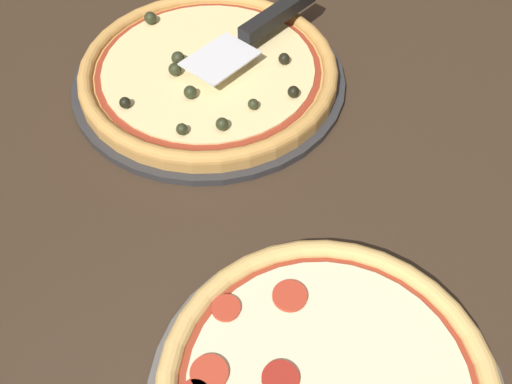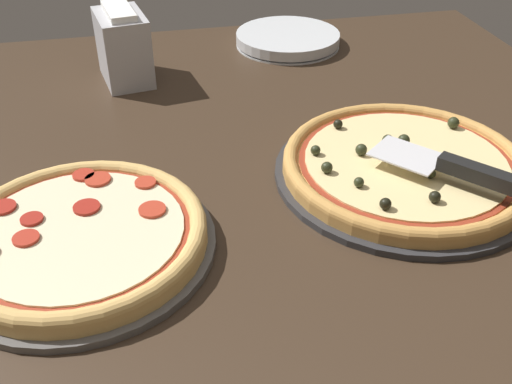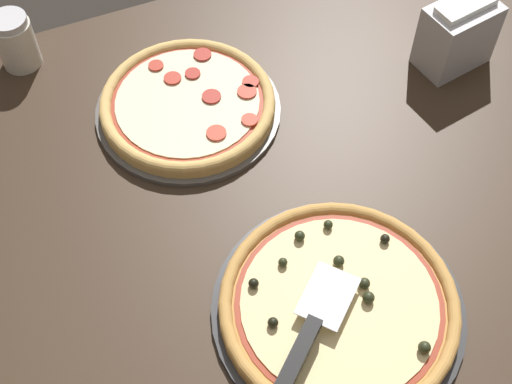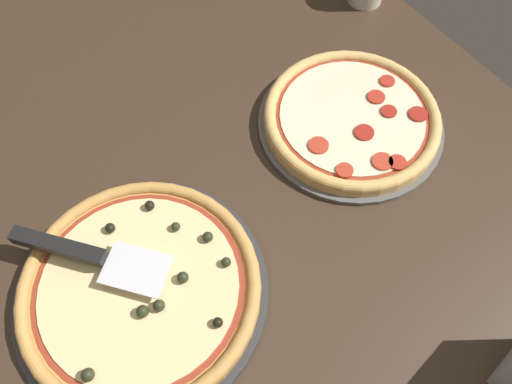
% 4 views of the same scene
% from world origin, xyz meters
% --- Properties ---
extents(ground_plane, '(1.47, 1.20, 0.04)m').
position_xyz_m(ground_plane, '(0.00, 0.00, -0.02)').
color(ground_plane, '#38281C').
extents(pizza_pan_front, '(0.38, 0.38, 0.01)m').
position_xyz_m(pizza_pan_front, '(0.05, -0.16, 0.01)').
color(pizza_pan_front, '#2D2D30').
rests_on(pizza_pan_front, ground_plane).
extents(pizza_front, '(0.35, 0.35, 0.04)m').
position_xyz_m(pizza_front, '(0.05, -0.16, 0.02)').
color(pizza_front, '#C68E47').
rests_on(pizza_front, pizza_pan_front).
extents(pizza_pan_back, '(0.33, 0.33, 0.01)m').
position_xyz_m(pizza_pan_back, '(-0.02, 0.29, 0.01)').
color(pizza_pan_back, '#565451').
rests_on(pizza_pan_back, ground_plane).
extents(pizza_back, '(0.31, 0.31, 0.03)m').
position_xyz_m(pizza_back, '(-0.02, 0.29, 0.02)').
color(pizza_back, '#DBAD60').
rests_on(pizza_back, pizza_pan_back).
extents(serving_spatula, '(0.21, 0.19, 0.02)m').
position_xyz_m(serving_spatula, '(-0.04, -0.22, 0.06)').
color(serving_spatula, silver).
rests_on(serving_spatula, pizza_front).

